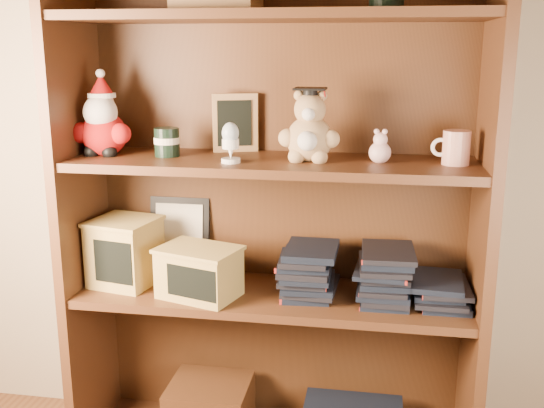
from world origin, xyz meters
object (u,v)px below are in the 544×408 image
(bookcase, at_px, (274,213))
(treats_box, at_px, (125,251))
(teacher_mug, at_px, (455,148))
(grad_teddy_bear, at_px, (309,133))

(bookcase, xyz_separation_m, treats_box, (-0.45, -0.05, -0.13))
(teacher_mug, xyz_separation_m, treats_box, (-0.95, -0.00, -0.34))
(bookcase, distance_m, grad_teddy_bear, 0.28)
(grad_teddy_bear, relative_size, teacher_mug, 1.99)
(bookcase, distance_m, treats_box, 0.47)
(treats_box, bearing_deg, teacher_mug, 0.05)
(bookcase, relative_size, grad_teddy_bear, 7.75)
(bookcase, relative_size, teacher_mug, 15.45)
(bookcase, xyz_separation_m, teacher_mug, (0.50, -0.05, 0.22))
(grad_teddy_bear, height_order, treats_box, grad_teddy_bear)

